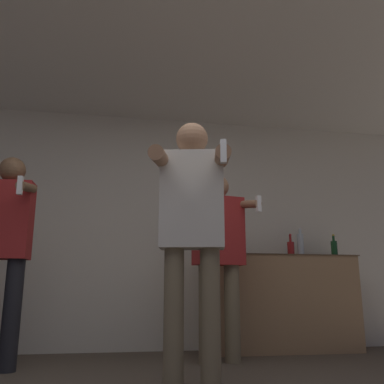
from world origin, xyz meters
name	(u,v)px	position (x,y,z in m)	size (l,w,h in m)	color
wall_back	(139,228)	(0.00, 2.73, 1.27)	(7.00, 0.06, 2.55)	beige
ceiling_slab	(152,54)	(0.00, 1.35, 2.57)	(7.00, 3.22, 0.05)	silver
counter	(279,303)	(1.46, 2.44, 0.49)	(1.61, 0.55, 0.97)	#997551
bottle_tall_gin	(301,244)	(1.76, 2.48, 1.11)	(0.07, 0.07, 0.32)	silver
bottle_dark_rum	(291,248)	(1.65, 2.48, 1.06)	(0.08, 0.08, 0.25)	maroon
bottle_amber_bourbon	(236,245)	(1.03, 2.48, 1.08)	(0.09, 0.09, 0.28)	silver
bottle_red_label	(334,248)	(2.16, 2.48, 1.07)	(0.07, 0.07, 0.26)	#194723
person_woman_foreground	(192,221)	(0.24, 0.77, 1.03)	(0.57, 0.60, 1.72)	#75664C
person_man_side	(5,244)	(-1.12, 1.69, 0.96)	(0.45, 0.52, 1.69)	black
person_spectator_back	(219,251)	(0.67, 1.80, 0.95)	(0.56, 0.56, 1.65)	#75664C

